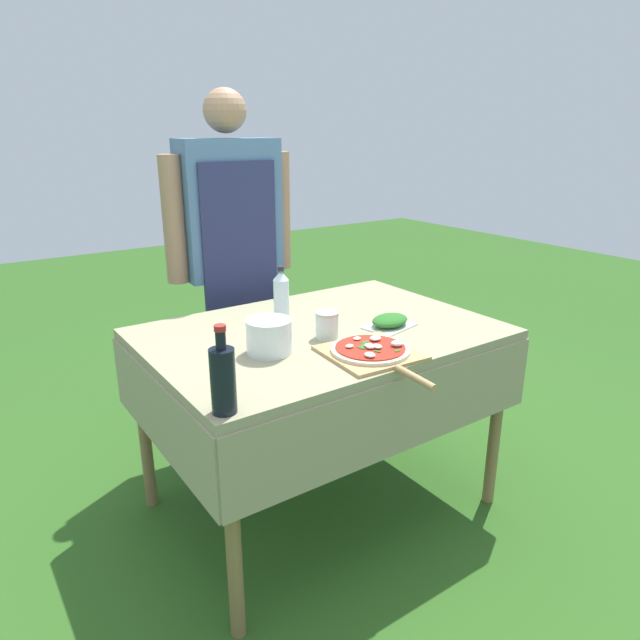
# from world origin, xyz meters

# --- Properties ---
(ground_plane) EXTENTS (12.00, 12.00, 0.00)m
(ground_plane) POSITION_xyz_m (0.00, 0.00, 0.00)
(ground_plane) COLOR #2D5B1E
(prep_table) EXTENTS (1.36, 0.96, 0.80)m
(prep_table) POSITION_xyz_m (0.00, 0.00, 0.71)
(prep_table) COLOR gray
(prep_table) RESTS_ON ground
(person_cook) EXTENTS (0.65, 0.23, 1.73)m
(person_cook) POSITION_xyz_m (-0.00, 0.76, 1.02)
(person_cook) COLOR #333D56
(person_cook) RESTS_ON ground
(pizza_on_peel) EXTENTS (0.32, 0.50, 0.05)m
(pizza_on_peel) POSITION_xyz_m (-0.01, -0.32, 0.82)
(pizza_on_peel) COLOR tan
(pizza_on_peel) RESTS_ON prep_table
(oil_bottle) EXTENTS (0.07, 0.07, 0.26)m
(oil_bottle) POSITION_xyz_m (-0.61, -0.41, 0.91)
(oil_bottle) COLOR black
(oil_bottle) RESTS_ON prep_table
(water_bottle) EXTENTS (0.06, 0.06, 0.23)m
(water_bottle) POSITION_xyz_m (-0.07, 0.18, 0.91)
(water_bottle) COLOR silver
(water_bottle) RESTS_ON prep_table
(herb_container) EXTENTS (0.22, 0.18, 0.05)m
(herb_container) POSITION_xyz_m (0.25, -0.13, 0.83)
(herb_container) COLOR silver
(herb_container) RESTS_ON prep_table
(mixing_tub) EXTENTS (0.16, 0.16, 0.12)m
(mixing_tub) POSITION_xyz_m (-0.29, -0.10, 0.87)
(mixing_tub) COLOR silver
(mixing_tub) RESTS_ON prep_table
(sauce_jar) EXTENTS (0.09, 0.09, 0.10)m
(sauce_jar) POSITION_xyz_m (-0.03, -0.09, 0.85)
(sauce_jar) COLOR silver
(sauce_jar) RESTS_ON prep_table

